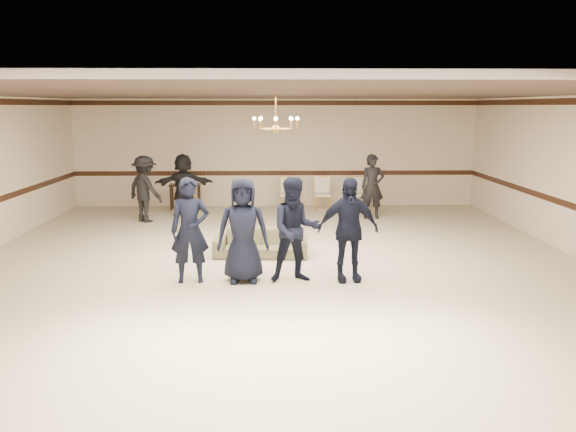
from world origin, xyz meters
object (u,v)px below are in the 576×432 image
object	(u,v)px
boy_a	(190,230)
boy_d	(348,230)
adult_left	(145,189)
boy_c	(296,230)
console_table	(185,197)
adult_right	(372,187)
adult_mid	(184,185)
banquet_chair_left	(288,194)
banquet_chair_right	(357,194)
banquet_chair_mid	(323,194)
chandelier	(276,112)
boy_b	(243,230)
settee	(261,243)

from	to	relation	value
boy_a	boy_d	xyz separation A→B (m)	(2.70, 0.00, 0.00)
boy_a	adult_left	xyz separation A→B (m)	(-1.93, 5.34, -0.04)
boy_c	console_table	xyz separation A→B (m)	(-2.96, 7.12, -0.53)
adult_right	adult_mid	bearing A→B (deg)	172.90
banquet_chair_left	banquet_chair_right	xyz separation A→B (m)	(2.00, 0.00, 0.00)
boy_a	banquet_chair_mid	xyz separation A→B (m)	(2.84, 6.92, -0.43)
chandelier	boy_b	distance (m)	2.68
adult_right	boy_d	bearing A→B (deg)	-106.31
adult_mid	banquet_chair_left	bearing A→B (deg)	-167.89
boy_b	adult_left	size ratio (longest dim) A/B	1.05
adult_mid	adult_right	distance (m)	5.12
adult_right	boy_a	bearing A→B (deg)	-128.44
boy_a	boy_b	world-z (taller)	same
adult_right	banquet_chair_right	size ratio (longest dim) A/B	1.82
boy_c	settee	xyz separation A→B (m)	(-0.64, 1.71, -0.63)
banquet_chair_right	boy_a	bearing A→B (deg)	-124.47
adult_mid	banquet_chair_mid	bearing A→B (deg)	-172.09
boy_b	adult_right	distance (m)	6.48
boy_c	banquet_chair_left	distance (m)	6.93
adult_mid	settee	bearing A→B (deg)	112.01
adult_right	banquet_chair_left	world-z (taller)	adult_right
chandelier	adult_right	world-z (taller)	chandelier
boy_d	banquet_chair_mid	xyz separation A→B (m)	(0.14, 6.92, -0.43)
adult_left	adult_mid	distance (m)	1.14
adult_mid	banquet_chair_left	xyz separation A→B (m)	(2.87, 0.87, -0.39)
boy_a	adult_left	bearing A→B (deg)	103.87
banquet_chair_right	boy_c	bearing A→B (deg)	-111.87
adult_right	console_table	distance (m)	5.45
settee	adult_mid	distance (m)	4.89
boy_c	chandelier	bearing A→B (deg)	93.70
boy_c	boy_b	bearing A→B (deg)	173.04
adult_left	adult_right	bearing A→B (deg)	-141.03
banquet_chair_left	settee	bearing A→B (deg)	-95.63
boy_c	banquet_chair_right	bearing A→B (deg)	66.57
console_table	adult_mid	bearing A→B (deg)	-86.72
boy_b	console_table	world-z (taller)	boy_b
adult_left	adult_right	distance (m)	6.01
banquet_chair_mid	boy_b	bearing A→B (deg)	-101.86
settee	banquet_chair_right	distance (m)	5.86
boy_d	settee	bearing A→B (deg)	125.97
adult_right	console_table	size ratio (longest dim) A/B	1.92
adult_mid	banquet_chair_mid	xyz separation A→B (m)	(3.87, 0.87, -0.39)
boy_d	banquet_chair_left	size ratio (longest dim) A/B	1.91
boy_a	adult_left	size ratio (longest dim) A/B	1.05
boy_a	boy_c	size ratio (longest dim) A/B	1.00
chandelier	banquet_chair_mid	distance (m)	5.88
boy_a	console_table	size ratio (longest dim) A/B	2.01
banquet_chair_mid	console_table	world-z (taller)	banquet_chair_mid
boy_b	settee	xyz separation A→B (m)	(0.26, 1.71, -0.63)
boy_c	adult_mid	world-z (taller)	boy_c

